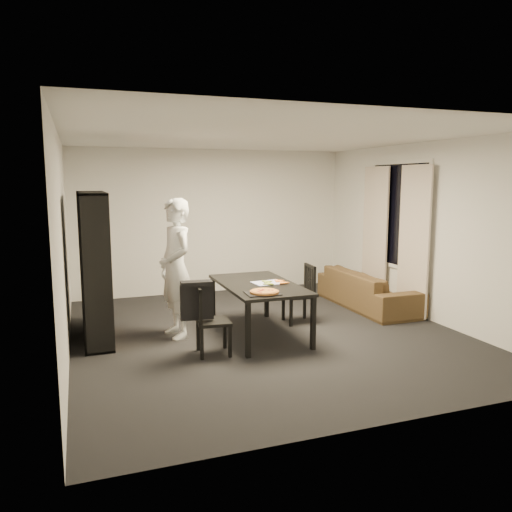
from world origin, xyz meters
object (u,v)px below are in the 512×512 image
object	(u,v)px
person	(176,268)
sofa	(368,289)
bookshelf	(94,266)
chair_left	(207,316)
chair_right	(304,290)
pepperoni_pizza	(264,292)
baking_tray	(262,293)
dining_table	(259,288)

from	to	relation	value
person	sofa	size ratio (longest dim) A/B	0.90
bookshelf	chair_left	bearing A→B (deg)	-43.92
bookshelf	chair_right	distance (m)	2.91
pepperoni_pizza	sofa	distance (m)	2.73
bookshelf	chair_left	size ratio (longest dim) A/B	2.30
chair_right	sofa	world-z (taller)	chair_right
baking_tray	dining_table	bearing A→B (deg)	74.39
chair_left	chair_right	bearing A→B (deg)	-56.97
chair_right	person	xyz separation A→B (m)	(-1.85, -0.04, 0.43)
dining_table	person	distance (m)	1.11
bookshelf	pepperoni_pizza	xyz separation A→B (m)	(1.90, -1.23, -0.23)
baking_tray	sofa	distance (m)	2.74
chair_right	bookshelf	bearing A→B (deg)	-92.02
person	chair_right	bearing A→B (deg)	79.14
dining_table	sofa	bearing A→B (deg)	19.87
bookshelf	pepperoni_pizza	bearing A→B (deg)	-32.88
sofa	baking_tray	bearing A→B (deg)	120.24
pepperoni_pizza	sofa	xyz separation A→B (m)	(2.32, 1.38, -0.43)
person	chair_left	bearing A→B (deg)	1.35
dining_table	person	world-z (taller)	person
baking_tray	bookshelf	bearing A→B (deg)	147.17
person	dining_table	bearing A→B (deg)	61.55
baking_tray	person	bearing A→B (deg)	134.79
bookshelf	pepperoni_pizza	distance (m)	2.27
chair_right	sofa	bearing A→B (deg)	111.82
bookshelf	baking_tray	xyz separation A→B (m)	(1.88, -1.21, -0.25)
chair_right	person	world-z (taller)	person
chair_right	pepperoni_pizza	bearing A→B (deg)	-41.96
pepperoni_pizza	bookshelf	bearing A→B (deg)	147.12
dining_table	pepperoni_pizza	distance (m)	0.61
dining_table	chair_left	xyz separation A→B (m)	(-0.84, -0.52, -0.16)
person	sofa	xyz separation A→B (m)	(3.22, 0.48, -0.61)
bookshelf	chair_right	bearing A→B (deg)	-5.79
bookshelf	person	xyz separation A→B (m)	(1.00, -0.33, -0.04)
person	pepperoni_pizza	distance (m)	1.28
bookshelf	person	distance (m)	1.05
pepperoni_pizza	person	bearing A→B (deg)	134.95
person	baking_tray	bearing A→B (deg)	32.71
chair_right	pepperoni_pizza	world-z (taller)	chair_right
dining_table	chair_left	world-z (taller)	chair_left
chair_left	person	distance (m)	0.95
person	baking_tray	world-z (taller)	person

